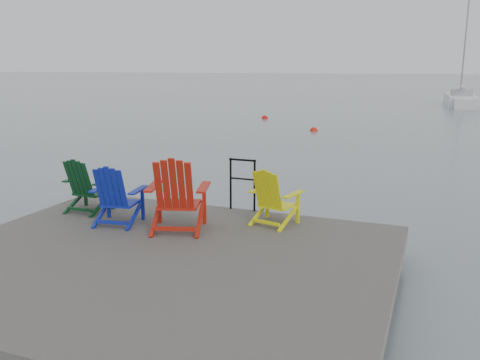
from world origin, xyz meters
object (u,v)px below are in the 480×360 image
(chair_red, at_px, (177,194))
(buoy_a, at_px, (314,131))
(chair_yellow, at_px, (273,197))
(handrail, at_px, (242,179))
(chair_green, at_px, (86,185))
(buoy_b, at_px, (265,119))
(sailboat_near, at_px, (460,101))
(chair_blue, at_px, (116,195))

(chair_red, height_order, buoy_a, chair_red)
(chair_red, distance_m, chair_yellow, 1.50)
(handrail, height_order, chair_green, chair_green)
(chair_red, bearing_deg, buoy_b, 87.43)
(sailboat_near, relative_size, buoy_b, 29.08)
(chair_yellow, height_order, buoy_b, chair_yellow)
(sailboat_near, distance_m, buoy_a, 20.66)
(chair_red, xyz_separation_m, buoy_a, (-1.79, 16.58, -1.08))
(handrail, distance_m, chair_yellow, 0.97)
(chair_green, height_order, buoy_b, chair_green)
(chair_yellow, bearing_deg, sailboat_near, 97.02)
(chair_green, height_order, chair_red, chair_red)
(chair_red, height_order, buoy_b, chair_red)
(buoy_a, bearing_deg, buoy_b, 130.72)
(sailboat_near, distance_m, buoy_b, 18.39)
(chair_green, xyz_separation_m, buoy_a, (0.14, 16.22, -0.97))
(handrail, bearing_deg, chair_green, -156.39)
(chair_green, distance_m, sailboat_near, 36.40)
(handrail, height_order, buoy_a, handrail)
(chair_blue, xyz_separation_m, chair_red, (1.04, 0.06, 0.09))
(chair_blue, bearing_deg, handrail, 34.33)
(buoy_a, bearing_deg, chair_green, -90.50)
(sailboat_near, bearing_deg, handrail, -100.27)
(buoy_b, bearing_deg, chair_green, -79.65)
(chair_yellow, bearing_deg, buoy_b, 122.00)
(buoy_a, height_order, buoy_b, buoy_b)
(chair_red, xyz_separation_m, sailboat_near, (4.99, 36.09, -0.72))
(chair_blue, relative_size, sailboat_near, 0.09)
(chair_green, xyz_separation_m, chair_yellow, (3.18, 0.45, -0.01))
(handrail, height_order, chair_blue, chair_blue)
(chair_green, bearing_deg, chair_yellow, 9.49)
(sailboat_near, relative_size, buoy_a, 29.29)
(handrail, bearing_deg, buoy_a, 98.59)
(chair_yellow, relative_size, buoy_a, 2.47)
(buoy_a, bearing_deg, sailboat_near, 70.84)
(chair_yellow, distance_m, buoy_a, 16.09)
(chair_green, xyz_separation_m, buoy_b, (-3.80, 20.80, -0.97))
(chair_green, bearing_deg, buoy_a, 90.94)
(chair_blue, relative_size, buoy_a, 2.62)
(buoy_a, bearing_deg, chair_yellow, -79.09)
(chair_green, distance_m, chair_yellow, 3.21)
(chair_green, distance_m, chair_blue, 0.99)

